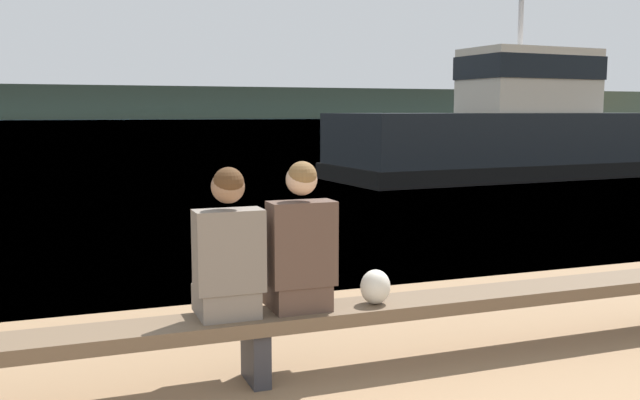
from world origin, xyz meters
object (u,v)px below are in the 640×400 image
object	(u,v)px
bench_main	(255,326)
person_left	(228,254)
tugboat_red	(515,136)
person_right	(300,248)
shopping_bag	(375,287)

from	to	relation	value
bench_main	person_left	size ratio (longest dim) A/B	8.20
bench_main	tugboat_red	size ratio (longest dim) A/B	0.76
bench_main	tugboat_red	bearing A→B (deg)	48.34
person_right	shopping_bag	bearing A→B (deg)	-4.02
person_left	tugboat_red	distance (m)	16.49
bench_main	person_right	xyz separation A→B (m)	(0.32, 0.01, 0.51)
tugboat_red	bench_main	bearing A→B (deg)	134.34
tugboat_red	shopping_bag	bearing A→B (deg)	136.74
tugboat_red	person_right	bearing A→B (deg)	135.17
person_left	person_right	world-z (taller)	person_right
person_right	shopping_bag	world-z (taller)	person_right
person_left	tugboat_red	size ratio (longest dim) A/B	0.09
person_left	person_right	bearing A→B (deg)	-0.04
shopping_bag	bench_main	bearing A→B (deg)	178.12
person_left	shopping_bag	size ratio (longest dim) A/B	4.07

